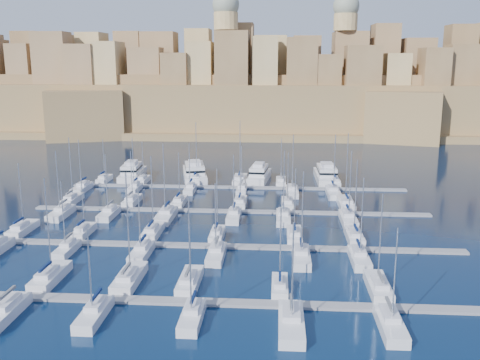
# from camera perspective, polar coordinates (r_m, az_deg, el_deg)

# --- Properties ---
(ground) EXTENTS (600.00, 600.00, 0.00)m
(ground) POSITION_cam_1_polar(r_m,az_deg,el_deg) (104.19, -1.66, -4.95)
(ground) COLOR black
(ground) RESTS_ON ground
(pontoon_near) EXTENTS (84.00, 2.00, 0.40)m
(pontoon_near) POSITION_cam_1_polar(r_m,az_deg,el_deg) (72.63, -4.39, -12.85)
(pontoon_near) COLOR slate
(pontoon_near) RESTS_ON ground
(pontoon_mid_near) EXTENTS (84.00, 2.00, 0.40)m
(pontoon_mid_near) POSITION_cam_1_polar(r_m,az_deg,el_deg) (92.81, -2.40, -7.05)
(pontoon_mid_near) COLOR slate
(pontoon_mid_near) RESTS_ON ground
(pontoon_mid_far) EXTENTS (84.00, 2.00, 0.40)m
(pontoon_mid_far) POSITION_cam_1_polar(r_m,az_deg,el_deg) (113.67, -1.16, -3.34)
(pontoon_mid_far) COLOR slate
(pontoon_mid_far) RESTS_ON ground
(pontoon_far) EXTENTS (84.00, 2.00, 0.40)m
(pontoon_far) POSITION_cam_1_polar(r_m,az_deg,el_deg) (134.88, -0.31, -0.79)
(pontoon_far) COLOR slate
(pontoon_far) RESTS_ON ground
(sailboat_1) EXTENTS (2.92, 9.74, 15.50)m
(sailboat_1) POSITION_cam_1_polar(r_m,az_deg,el_deg) (83.61, -19.59, -9.65)
(sailboat_1) COLOR silver
(sailboat_1) RESTS_ON ground
(sailboat_2) EXTENTS (3.04, 10.13, 16.46)m
(sailboat_2) POSITION_cam_1_polar(r_m,az_deg,el_deg) (79.94, -11.73, -10.19)
(sailboat_2) COLOR silver
(sailboat_2) RESTS_ON ground
(sailboat_3) EXTENTS (2.77, 9.25, 13.40)m
(sailboat_3) POSITION_cam_1_polar(r_m,az_deg,el_deg) (77.69, -5.40, -10.69)
(sailboat_3) COLOR silver
(sailboat_3) RESTS_ON ground
(sailboat_4) EXTENTS (2.25, 7.50, 12.27)m
(sailboat_4) POSITION_cam_1_polar(r_m,az_deg,el_deg) (75.95, 4.26, -11.24)
(sailboat_4) COLOR silver
(sailboat_4) RESTS_ON ground
(sailboat_5) EXTENTS (2.79, 9.31, 14.14)m
(sailboat_5) POSITION_cam_1_polar(r_m,az_deg,el_deg) (78.07, 14.54, -10.93)
(sailboat_5) COLOR silver
(sailboat_5) RESTS_ON ground
(sailboat_7) EXTENTS (3.02, 10.08, 15.64)m
(sailboat_7) POSITION_cam_1_polar(r_m,az_deg,el_deg) (74.48, -23.95, -12.82)
(sailboat_7) COLOR silver
(sailboat_7) RESTS_ON ground
(sailboat_8) EXTENTS (2.59, 8.64, 12.17)m
(sailboat_8) POSITION_cam_1_polar(r_m,az_deg,el_deg) (70.68, -15.29, -13.57)
(sailboat_8) COLOR silver
(sailboat_8) RESTS_ON ground
(sailboat_9) EXTENTS (2.49, 8.30, 13.10)m
(sailboat_9) POSITION_cam_1_polar(r_m,az_deg,el_deg) (67.95, -5.13, -14.25)
(sailboat_9) COLOR silver
(sailboat_9) RESTS_ON ground
(sailboat_10) EXTENTS (3.04, 10.13, 13.80)m
(sailboat_10) POSITION_cam_1_polar(r_m,az_deg,el_deg) (66.40, 5.48, -14.92)
(sailboat_10) COLOR silver
(sailboat_10) RESTS_ON ground
(sailboat_11) EXTENTS (2.73, 9.09, 13.20)m
(sailboat_11) POSITION_cam_1_polar(r_m,az_deg,el_deg) (68.23, 15.75, -14.58)
(sailboat_11) COLOR silver
(sailboat_11) RESTS_ON ground
(sailboat_12) EXTENTS (2.68, 8.93, 13.43)m
(sailboat_12) POSITION_cam_1_polar(r_m,az_deg,el_deg) (108.07, -22.19, -4.85)
(sailboat_12) COLOR silver
(sailboat_12) RESTS_ON ground
(sailboat_13) EXTENTS (2.38, 7.92, 10.99)m
(sailboat_13) POSITION_cam_1_polar(r_m,az_deg,el_deg) (102.99, -16.35, -5.27)
(sailboat_13) COLOR silver
(sailboat_13) RESTS_ON ground
(sailboat_14) EXTENTS (2.73, 9.11, 15.06)m
(sailboat_14) POSITION_cam_1_polar(r_m,az_deg,el_deg) (99.83, -9.29, -5.45)
(sailboat_14) COLOR silver
(sailboat_14) RESTS_ON ground
(sailboat_15) EXTENTS (2.36, 7.87, 13.02)m
(sailboat_15) POSITION_cam_1_polar(r_m,az_deg,el_deg) (97.25, -2.46, -5.80)
(sailboat_15) COLOR silver
(sailboat_15) RESTS_ON ground
(sailboat_16) EXTENTS (2.63, 8.76, 13.20)m
(sailboat_16) POSITION_cam_1_polar(r_m,az_deg,el_deg) (97.13, 5.81, -5.87)
(sailboat_16) COLOR silver
(sailboat_16) RESTS_ON ground
(sailboat_17) EXTENTS (2.74, 9.12, 14.76)m
(sailboat_17) POSITION_cam_1_polar(r_m,az_deg,el_deg) (98.24, 12.10, -5.87)
(sailboat_17) COLOR silver
(sailboat_17) RESTS_ON ground
(sailboat_19) EXTENTS (2.31, 7.71, 12.75)m
(sailboat_19) POSITION_cam_1_polar(r_m,az_deg,el_deg) (94.29, -17.99, -7.02)
(sailboat_19) COLOR silver
(sailboat_19) RESTS_ON ground
(sailboat_20) EXTENTS (2.63, 8.77, 13.21)m
(sailboat_20) POSITION_cam_1_polar(r_m,az_deg,el_deg) (89.87, -10.45, -7.56)
(sailboat_20) COLOR silver
(sailboat_20) RESTS_ON ground
(sailboat_21) EXTENTS (2.64, 8.79, 12.93)m
(sailboat_21) POSITION_cam_1_polar(r_m,az_deg,el_deg) (87.66, -2.55, -7.88)
(sailboat_21) COLOR silver
(sailboat_21) RESTS_ON ground
(sailboat_22) EXTENTS (2.81, 9.38, 15.13)m
(sailboat_22) POSITION_cam_1_polar(r_m,az_deg,el_deg) (86.93, 6.54, -8.12)
(sailboat_22) COLOR silver
(sailboat_22) RESTS_ON ground
(sailboat_23) EXTENTS (2.73, 9.10, 14.23)m
(sailboat_23) POSITION_cam_1_polar(r_m,az_deg,el_deg) (87.98, 12.61, -8.10)
(sailboat_23) COLOR silver
(sailboat_23) RESTS_ON ground
(sailboat_24) EXTENTS (2.59, 8.62, 15.11)m
(sailboat_24) POSITION_cam_1_polar(r_m,az_deg,el_deg) (126.84, -17.49, -1.99)
(sailboat_24) COLOR silver
(sailboat_24) RESTS_ON ground
(sailboat_25) EXTENTS (2.60, 8.66, 12.22)m
(sailboat_25) POSITION_cam_1_polar(r_m,az_deg,el_deg) (122.49, -11.45, -2.17)
(sailboat_25) COLOR silver
(sailboat_25) RESTS_ON ground
(sailboat_26) EXTENTS (2.46, 8.21, 12.12)m
(sailboat_26) POSITION_cam_1_polar(r_m,az_deg,el_deg) (119.88, -6.50, -2.32)
(sailboat_26) COLOR silver
(sailboat_26) RESTS_ON ground
(sailboat_27) EXTENTS (2.62, 8.73, 14.65)m
(sailboat_27) POSITION_cam_1_polar(r_m,az_deg,el_deg) (118.42, 0.01, -2.41)
(sailboat_27) COLOR silver
(sailboat_27) RESTS_ON ground
(sailboat_28) EXTENTS (2.57, 8.56, 12.33)m
(sailboat_28) POSITION_cam_1_polar(r_m,az_deg,el_deg) (118.09, 5.09, -2.52)
(sailboat_28) COLOR silver
(sailboat_28) RESTS_ON ground
(sailboat_29) EXTENTS (3.19, 10.63, 16.60)m
(sailboat_29) POSITION_cam_1_polar(r_m,az_deg,el_deg) (120.00, 11.21, -2.44)
(sailboat_29) COLOR silver
(sailboat_29) RESTS_ON ground
(sailboat_30) EXTENTS (2.87, 9.57, 14.10)m
(sailboat_30) POSITION_cam_1_polar(r_m,az_deg,el_deg) (116.41, -18.53, -3.34)
(sailboat_30) COLOR silver
(sailboat_30) RESTS_ON ground
(sailboat_31) EXTENTS (2.62, 8.73, 13.41)m
(sailboat_31) POSITION_cam_1_polar(r_m,az_deg,el_deg) (113.38, -13.80, -3.47)
(sailboat_31) COLOR silver
(sailboat_31) RESTS_ON ground
(sailboat_32) EXTENTS (3.12, 10.39, 15.85)m
(sailboat_32) POSITION_cam_1_polar(r_m,az_deg,el_deg) (109.55, -7.91, -3.77)
(sailboat_32) COLOR silver
(sailboat_32) RESTS_ON ground
(sailboat_33) EXTENTS (2.61, 8.72, 13.68)m
(sailboat_33) POSITION_cam_1_polar(r_m,az_deg,el_deg) (108.38, -0.66, -3.84)
(sailboat_33) COLOR silver
(sailboat_33) RESTS_ON ground
(sailboat_34) EXTENTS (2.79, 9.29, 14.64)m
(sailboat_34) POSITION_cam_1_polar(r_m,az_deg,el_deg) (107.77, 4.64, -3.97)
(sailboat_34) COLOR silver
(sailboat_34) RESTS_ON ground
(sailboat_35) EXTENTS (2.92, 9.73, 14.80)m
(sailboat_35) POSITION_cam_1_polar(r_m,az_deg,el_deg) (108.49, 11.47, -4.07)
(sailboat_35) COLOR silver
(sailboat_35) RESTS_ON ground
(sailboat_36) EXTENTS (2.35, 7.82, 11.65)m
(sailboat_36) POSITION_cam_1_polar(r_m,az_deg,el_deg) (146.45, -14.29, 0.09)
(sailboat_36) COLOR silver
(sailboat_36) RESTS_ON ground
(sailboat_37) EXTENTS (2.28, 7.59, 11.10)m
(sailboat_37) POSITION_cam_1_polar(r_m,az_deg,el_deg) (143.39, -10.30, 0.01)
(sailboat_37) COLOR silver
(sailboat_37) RESTS_ON ground
(sailboat_38) EXTENTS (3.20, 10.66, 16.07)m
(sailboat_38) POSITION_cam_1_polar(r_m,az_deg,el_deg) (142.04, -4.67, 0.09)
(sailboat_38) COLOR silver
(sailboat_38) RESTS_ON ground
(sailboat_39) EXTENTS (3.27, 10.90, 16.58)m
(sailboat_39) POSITION_cam_1_polar(r_m,az_deg,el_deg) (140.88, -0.02, 0.03)
(sailboat_39) COLOR silver
(sailboat_39) RESTS_ON ground
(sailboat_40) EXTENTS (2.53, 8.45, 12.26)m
(sailboat_40) POSITION_cam_1_polar(r_m,az_deg,el_deg) (139.38, 4.38, -0.17)
(sailboat_40) COLOR silver
(sailboat_40) RESTS_ON ground
(sailboat_41) EXTENTS (2.65, 8.85, 13.38)m
(sailboat_41) POSITION_cam_1_polar(r_m,az_deg,el_deg) (140.34, 10.01, -0.23)
(sailboat_41) COLOR silver
(sailboat_41) RESTS_ON ground
(sailboat_42) EXTENTS (2.75, 9.18, 13.13)m
(sailboat_42) POSITION_cam_1_polar(r_m,az_deg,el_deg) (137.73, -16.48, -0.81)
(sailboat_42) COLOR silver
(sailboat_42) RESTS_ON ground
(sailboat_43) EXTENTS (2.33, 7.78, 13.48)m
(sailboat_43) POSITION_cam_1_polar(r_m,az_deg,el_deg) (134.39, -11.17, -0.85)
(sailboat_43) COLOR silver
(sailboat_43) RESTS_ON ground
(sailboat_44) EXTENTS (2.34, 7.80, 12.45)m
(sailboat_44) POSITION_cam_1_polar(r_m,az_deg,el_deg) (131.44, -5.32, -0.97)
(sailboat_44) COLOR silver
(sailboat_44) RESTS_ON ground
(sailboat_45) EXTENTS (2.35, 7.83, 11.89)m
(sailboat_45) POSITION_cam_1_polar(r_m,az_deg,el_deg) (129.99, 0.18, -1.07)
(sailboat_45) COLOR silver
(sailboat_45) RESTS_ON ground
(sailboat_46) EXTENTS (2.87, 9.57, 14.94)m
(sailboat_46) POSITION_cam_1_polar(r_m,az_deg,el_deg) (128.92, 5.58, -1.23)
(sailboat_46) COLOR silver
(sailboat_46) RESTS_ON ground
(sailboat_47) EXTENTS (3.02, 10.07, 14.95)m
(sailboat_47) POSITION_cam_1_polar(r_m,az_deg,el_deg) (129.33, 9.90, -1.31)
(sailboat_47) COLOR silver
(sailboat_47) RESTS_ON ground
(motor_yacht_a) EXTENTS (5.99, 16.70, 5.25)m
(motor_yacht_a) POSITION_cam_1_polar(r_m,az_deg,el_deg) (148.69, -11.44, 0.81)
(motor_yacht_a) COLOR silver
(motor_yacht_a) RESTS_ON ground
(motor_yacht_b) EXTENTS (9.59, 20.07, 5.25)m
(motor_yacht_b) POSITION_cam_1_polar(r_m,az_deg,el_deg) (146.44, -4.87, 0.84)
(motor_yacht_b) COLOR silver
(motor_yacht_b) RESTS_ON ground
(motor_yacht_c) EXTENTS (6.27, 15.92, 5.25)m
(motor_yacht_c) POSITION_cam_1_polar(r_m,az_deg,el_deg) (142.99, 2.05, 0.60)
(motor_yacht_c) COLOR silver
(motor_yacht_c) RESTS_ON ground
(motor_yacht_d) EXTENTS (5.69, 18.07, 5.25)m
(motor_yacht_d) POSITION_cam_1_polar(r_m,az_deg,el_deg) (144.67, 9.19, 0.58)
(motor_yacht_d) COLOR silver
(motor_yacht_d) RESTS_ON ground
(fortified_city) EXTENTS (460.00, 108.95, 59.52)m
(fortified_city) POSITION_cam_1_polar(r_m,az_deg,el_deg) (254.87, 1.78, 8.81)
(fortified_city) COLOR brown
(fortified_city) RESTS_ON ground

